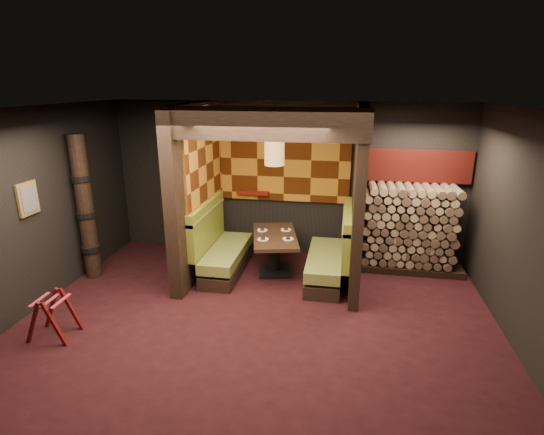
{
  "coord_description": "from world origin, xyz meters",
  "views": [
    {
      "loc": [
        1.1,
        -4.88,
        3.15
      ],
      "look_at": [
        0.0,
        1.3,
        1.15
      ],
      "focal_mm": 28.0,
      "sensor_mm": 36.0,
      "label": 1
    }
  ],
  "objects_px": {
    "dining_table": "(275,248)",
    "totem_column": "(86,209)",
    "booth_bench_left": "(221,250)",
    "firewood_stack": "(413,228)",
    "pendant_lamp": "(274,151)",
    "booth_bench_right": "(331,257)",
    "luggage_rack": "(53,314)"
  },
  "relations": [
    {
      "from": "pendant_lamp",
      "to": "booth_bench_left",
      "type": "bearing_deg",
      "value": -175.62
    },
    {
      "from": "pendant_lamp",
      "to": "firewood_stack",
      "type": "relative_size",
      "value": 0.55
    },
    {
      "from": "pendant_lamp",
      "to": "totem_column",
      "type": "xyz_separation_m",
      "value": [
        -3.01,
        -0.62,
        -0.93
      ]
    },
    {
      "from": "booth_bench_right",
      "to": "pendant_lamp",
      "type": "bearing_deg",
      "value": 175.81
    },
    {
      "from": "totem_column",
      "to": "booth_bench_right",
      "type": "bearing_deg",
      "value": 7.86
    },
    {
      "from": "booth_bench_left",
      "to": "totem_column",
      "type": "distance_m",
      "value": 2.3
    },
    {
      "from": "dining_table",
      "to": "booth_bench_right",
      "type": "bearing_deg",
      "value": -7.13
    },
    {
      "from": "booth_bench_left",
      "to": "firewood_stack",
      "type": "height_order",
      "value": "firewood_stack"
    },
    {
      "from": "totem_column",
      "to": "dining_table",
      "type": "bearing_deg",
      "value": 12.55
    },
    {
      "from": "dining_table",
      "to": "totem_column",
      "type": "bearing_deg",
      "value": -167.45
    },
    {
      "from": "booth_bench_right",
      "to": "luggage_rack",
      "type": "relative_size",
      "value": 2.53
    },
    {
      "from": "firewood_stack",
      "to": "dining_table",
      "type": "bearing_deg",
      "value": -165.99
    },
    {
      "from": "booth_bench_left",
      "to": "totem_column",
      "type": "height_order",
      "value": "totem_column"
    },
    {
      "from": "totem_column",
      "to": "firewood_stack",
      "type": "distance_m",
      "value": 5.5
    },
    {
      "from": "booth_bench_right",
      "to": "pendant_lamp",
      "type": "relative_size",
      "value": 1.67
    },
    {
      "from": "totem_column",
      "to": "firewood_stack",
      "type": "bearing_deg",
      "value": 13.19
    },
    {
      "from": "luggage_rack",
      "to": "dining_table",
      "type": "bearing_deg",
      "value": 44.15
    },
    {
      "from": "booth_bench_left",
      "to": "firewood_stack",
      "type": "bearing_deg",
      "value": 12.17
    },
    {
      "from": "dining_table",
      "to": "totem_column",
      "type": "xyz_separation_m",
      "value": [
        -3.01,
        -0.67,
        0.73
      ]
    },
    {
      "from": "totem_column",
      "to": "firewood_stack",
      "type": "relative_size",
      "value": 1.39
    },
    {
      "from": "booth_bench_left",
      "to": "firewood_stack",
      "type": "relative_size",
      "value": 0.92
    },
    {
      "from": "booth_bench_left",
      "to": "pendant_lamp",
      "type": "height_order",
      "value": "pendant_lamp"
    },
    {
      "from": "pendant_lamp",
      "to": "totem_column",
      "type": "distance_m",
      "value": 3.22
    },
    {
      "from": "booth_bench_left",
      "to": "booth_bench_right",
      "type": "distance_m",
      "value": 1.89
    },
    {
      "from": "dining_table",
      "to": "firewood_stack",
      "type": "bearing_deg",
      "value": 14.01
    },
    {
      "from": "dining_table",
      "to": "pendant_lamp",
      "type": "bearing_deg",
      "value": -90.0
    },
    {
      "from": "dining_table",
      "to": "pendant_lamp",
      "type": "distance_m",
      "value": 1.66
    },
    {
      "from": "pendant_lamp",
      "to": "luggage_rack",
      "type": "relative_size",
      "value": 1.51
    },
    {
      "from": "booth_bench_left",
      "to": "totem_column",
      "type": "relative_size",
      "value": 0.67
    },
    {
      "from": "booth_bench_left",
      "to": "luggage_rack",
      "type": "relative_size",
      "value": 2.53
    },
    {
      "from": "luggage_rack",
      "to": "totem_column",
      "type": "xyz_separation_m",
      "value": [
        -0.53,
        1.74,
        0.87
      ]
    },
    {
      "from": "pendant_lamp",
      "to": "dining_table",
      "type": "bearing_deg",
      "value": 90.0
    }
  ]
}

